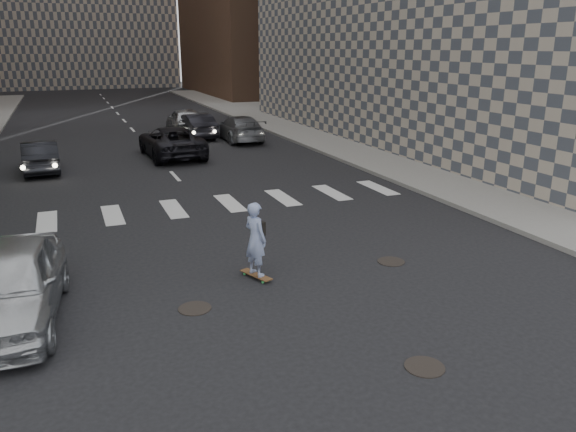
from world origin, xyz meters
The scene contains 12 objects.
ground centered at (0.00, 0.00, 0.00)m, with size 160.00×160.00×0.00m, color black.
sidewalk_right centered at (14.50, 20.00, 0.07)m, with size 13.00×80.00×0.15m, color gray.
manhole_a centered at (1.20, -2.50, 0.01)m, with size 0.70×0.70×0.02m, color black.
manhole_b centered at (-2.00, 1.20, 0.01)m, with size 0.70×0.70×0.02m, color black.
manhole_c centered at (3.30, 2.00, 0.01)m, with size 0.70×0.70×0.02m, color black.
skateboarder centered at (-0.27, 2.27, 0.99)m, with size 0.64×0.97×1.89m.
silver_sedan centered at (-5.50, 2.00, 0.80)m, with size 1.88×4.67×1.59m, color silver.
traffic_car_a centered at (-5.30, 17.11, 0.68)m, with size 1.44×4.14×1.36m, color black.
traffic_car_b centered at (5.34, 22.00, 0.73)m, with size 2.04×5.01×1.45m, color slate.
traffic_car_c centered at (0.70, 18.42, 0.76)m, with size 2.53×5.48×1.52m, color black.
traffic_car_d centered at (2.92, 25.87, 0.83)m, with size 1.95×4.85×1.65m, color #A3A6AA.
traffic_car_e centered at (3.17, 24.00, 0.73)m, with size 1.54×4.41×1.45m, color black.
Camera 1 is at (-4.14, -9.55, 5.33)m, focal length 35.00 mm.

